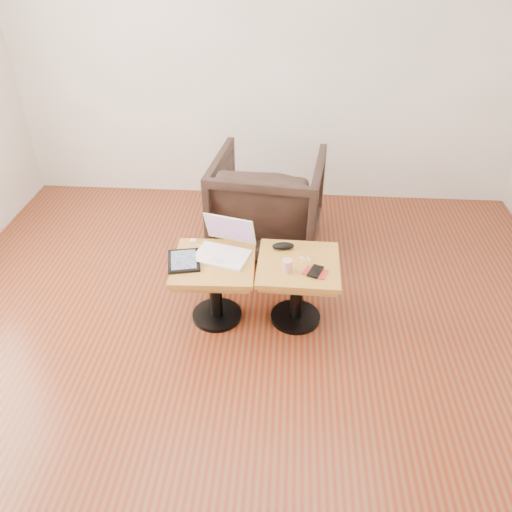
# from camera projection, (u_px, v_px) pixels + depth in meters

# --- Properties ---
(room_shell) EXTENTS (4.52, 4.52, 2.71)m
(room_shell) POSITION_uv_depth(u_px,v_px,m) (244.00, 157.00, 2.27)
(room_shell) COLOR brown
(room_shell) RESTS_ON ground
(side_table_left) EXTENTS (0.53, 0.53, 0.46)m
(side_table_left) POSITION_uv_depth(u_px,v_px,m) (215.00, 275.00, 3.20)
(side_table_left) COLOR black
(side_table_left) RESTS_ON ground
(side_table_right) EXTENTS (0.52, 0.52, 0.46)m
(side_table_right) POSITION_uv_depth(u_px,v_px,m) (298.00, 277.00, 3.18)
(side_table_right) COLOR black
(side_table_right) RESTS_ON ground
(laptop) EXTENTS (0.40, 0.38, 0.23)m
(laptop) POSITION_uv_depth(u_px,v_px,m) (224.00, 247.00, 3.18)
(laptop) COLOR white
(laptop) RESTS_ON side_table_left
(tablet) EXTENTS (0.25, 0.28, 0.02)m
(tablet) POSITION_uv_depth(u_px,v_px,m) (184.00, 261.00, 3.12)
(tablet) COLOR black
(tablet) RESTS_ON side_table_left
(charging_adapter) EXTENTS (0.04, 0.04, 0.02)m
(charging_adapter) POSITION_uv_depth(u_px,v_px,m) (193.00, 241.00, 3.30)
(charging_adapter) COLOR white
(charging_adapter) RESTS_ON side_table_left
(glasses_case) EXTENTS (0.15, 0.08, 0.05)m
(glasses_case) POSITION_uv_depth(u_px,v_px,m) (283.00, 246.00, 3.23)
(glasses_case) COLOR black
(glasses_case) RESTS_ON side_table_right
(striped_cup) EXTENTS (0.07, 0.07, 0.08)m
(striped_cup) POSITION_uv_depth(u_px,v_px,m) (287.00, 266.00, 3.02)
(striped_cup) COLOR #C53C54
(striped_cup) RESTS_ON side_table_right
(earbuds_tangle) EXTENTS (0.08, 0.05, 0.01)m
(earbuds_tangle) POSITION_uv_depth(u_px,v_px,m) (306.00, 259.00, 3.14)
(earbuds_tangle) COLOR white
(earbuds_tangle) RESTS_ON side_table_right
(phone_on_sleeve) EXTENTS (0.17, 0.14, 0.02)m
(phone_on_sleeve) POSITION_uv_depth(u_px,v_px,m) (315.00, 272.00, 3.02)
(phone_on_sleeve) COLOR maroon
(phone_on_sleeve) RESTS_ON side_table_right
(armchair) EXTENTS (0.91, 0.93, 0.77)m
(armchair) POSITION_uv_depth(u_px,v_px,m) (268.00, 202.00, 3.94)
(armchair) COLOR black
(armchair) RESTS_ON ground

